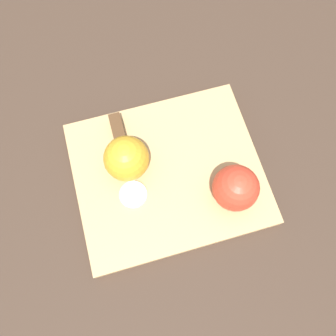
% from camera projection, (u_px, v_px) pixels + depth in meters
% --- Properties ---
extents(ground_plane, '(4.00, 4.00, 0.00)m').
position_uv_depth(ground_plane, '(168.00, 175.00, 0.63)').
color(ground_plane, '#38281E').
extents(cutting_board, '(0.39, 0.34, 0.02)m').
position_uv_depth(cutting_board, '(168.00, 173.00, 0.61)').
color(cutting_board, tan).
rests_on(cutting_board, ground_plane).
extents(apple_half_left, '(0.08, 0.08, 0.08)m').
position_uv_depth(apple_half_left, '(235.00, 188.00, 0.55)').
color(apple_half_left, red).
rests_on(apple_half_left, cutting_board).
extents(apple_half_right, '(0.08, 0.08, 0.08)m').
position_uv_depth(apple_half_right, '(126.00, 158.00, 0.57)').
color(apple_half_right, gold).
rests_on(apple_half_right, cutting_board).
extents(knife, '(0.04, 0.15, 0.02)m').
position_uv_depth(knife, '(119.00, 134.00, 0.62)').
color(knife, silver).
rests_on(knife, cutting_board).
extents(apple_slice, '(0.05, 0.05, 0.01)m').
position_uv_depth(apple_slice, '(133.00, 195.00, 0.59)').
color(apple_slice, '#EFE5C6').
rests_on(apple_slice, cutting_board).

